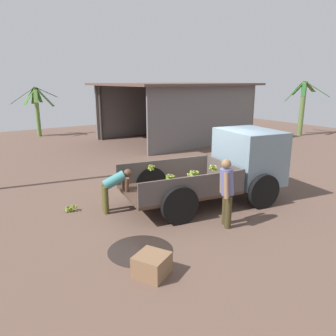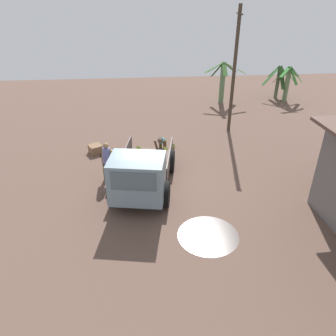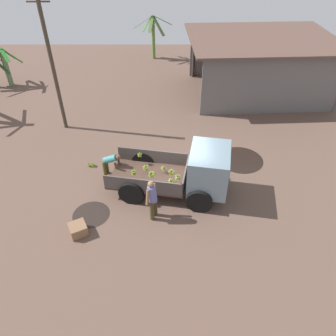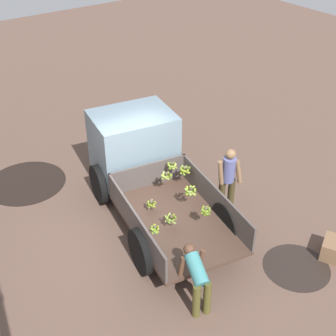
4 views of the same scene
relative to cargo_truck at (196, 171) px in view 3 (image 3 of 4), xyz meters
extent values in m
plane|color=brown|center=(-0.78, 0.57, -1.09)|extent=(36.00, 36.00, 0.00)
cylinder|color=black|center=(2.25, 2.19, -1.09)|extent=(2.05, 2.05, 0.01)
cylinder|color=#2B221E|center=(-3.97, -1.24, -1.09)|extent=(1.40, 1.40, 0.01)
cube|color=#483328|center=(-1.86, 0.33, -0.56)|extent=(3.33, 2.45, 0.08)
cube|color=#514845|center=(-1.69, 1.27, -0.22)|extent=(3.00, 0.57, 0.61)
cube|color=#514845|center=(-2.02, -0.61, -0.22)|extent=(3.00, 0.57, 0.61)
cube|color=#514845|center=(-0.39, 0.07, -0.22)|extent=(0.39, 1.93, 0.61)
cube|color=gray|center=(0.48, -0.08, 0.18)|extent=(1.78, 2.14, 1.57)
cube|color=#4C606B|center=(1.21, -0.21, 0.50)|extent=(0.29, 1.51, 0.69)
cylinder|color=black|center=(0.44, 0.95, -0.60)|extent=(1.01, 0.39, 0.99)
cylinder|color=black|center=(0.09, -1.04, -0.60)|extent=(1.01, 0.39, 0.99)
cylinder|color=black|center=(-2.13, 1.40, -0.60)|extent=(1.01, 0.39, 0.99)
cylinder|color=black|center=(-2.48, -0.59, -0.60)|extent=(1.01, 0.39, 0.99)
sphere|color=brown|center=(-0.95, -0.58, 0.03)|extent=(0.08, 0.08, 0.08)
cylinder|color=olive|center=(-0.92, -0.66, -0.03)|extent=(0.21, 0.11, 0.16)
cylinder|color=olive|center=(-0.89, -0.61, -0.05)|extent=(0.12, 0.18, 0.19)
cylinder|color=olive|center=(-0.89, -0.54, -0.04)|extent=(0.16, 0.18, 0.18)
cylinder|color=olive|center=(-0.96, -0.52, -0.05)|extent=(0.19, 0.08, 0.19)
cylinder|color=#9AB229|center=(-1.03, -0.56, -0.03)|extent=(0.11, 0.21, 0.15)
cylinder|color=olive|center=(-1.01, -0.64, -0.02)|extent=(0.18, 0.19, 0.13)
sphere|color=brown|center=(-2.25, 1.14, 0.00)|extent=(0.07, 0.07, 0.07)
cylinder|color=olive|center=(-2.23, 1.19, -0.06)|extent=(0.15, 0.10, 0.15)
cylinder|color=olive|center=(-2.29, 1.19, -0.05)|extent=(0.15, 0.13, 0.13)
cylinder|color=#8CAD2B|center=(-2.30, 1.14, -0.07)|extent=(0.06, 0.14, 0.16)
cylinder|color=olive|center=(-2.28, 1.09, -0.06)|extent=(0.16, 0.10, 0.14)
cylinder|color=olive|center=(-2.23, 1.11, -0.07)|extent=(0.14, 0.11, 0.16)
cylinder|color=#8DA321|center=(-2.19, 1.16, -0.05)|extent=(0.07, 0.17, 0.13)
sphere|color=#4B4431|center=(-1.71, -0.18, 0.05)|extent=(0.08, 0.08, 0.08)
cylinder|color=#8AA928|center=(-1.66, -0.11, -0.01)|extent=(0.19, 0.16, 0.15)
cylinder|color=olive|center=(-1.72, -0.09, 0.00)|extent=(0.22, 0.08, 0.13)
cylinder|color=olive|center=(-1.77, -0.13, -0.01)|extent=(0.14, 0.20, 0.16)
cylinder|color=#8AA245|center=(-1.77, -0.19, -0.03)|extent=(0.07, 0.19, 0.18)
cylinder|color=olive|center=(-1.74, -0.25, -0.02)|extent=(0.20, 0.13, 0.17)
cylinder|color=olive|center=(-1.70, -0.24, -0.03)|extent=(0.18, 0.06, 0.19)
cylinder|color=#8DAD38|center=(-1.63, -0.22, 0.00)|extent=(0.15, 0.21, 0.13)
cylinder|color=#81AF23|center=(-1.63, -0.17, -0.02)|extent=(0.06, 0.20, 0.16)
sphere|color=#463F2D|center=(-0.71, -0.40, 0.08)|extent=(0.07, 0.07, 0.07)
cylinder|color=olive|center=(-0.69, -0.33, 0.04)|extent=(0.19, 0.10, 0.13)
cylinder|color=olive|center=(-0.75, -0.34, 0.03)|extent=(0.17, 0.14, 0.13)
cylinder|color=#8CA844|center=(-0.78, -0.41, 0.03)|extent=(0.06, 0.18, 0.14)
cylinder|color=#94A72E|center=(-0.74, -0.46, 0.02)|extent=(0.17, 0.12, 0.15)
cylinder|color=#8AAA43|center=(-0.70, -0.45, 0.01)|extent=(0.16, 0.07, 0.17)
cylinder|color=olive|center=(-0.65, -0.42, 0.02)|extent=(0.11, 0.17, 0.15)
cylinder|color=olive|center=(-0.66, -0.37, 0.01)|extent=(0.11, 0.15, 0.17)
sphere|color=#48402E|center=(-0.94, -0.07, 0.06)|extent=(0.08, 0.08, 0.08)
cylinder|color=#87A143|center=(-0.89, -0.01, 0.00)|extent=(0.17, 0.17, 0.15)
cylinder|color=olive|center=(-0.99, 0.00, 0.02)|extent=(0.20, 0.16, 0.12)
cylinder|color=olive|center=(-1.01, -0.09, -0.01)|extent=(0.11, 0.19, 0.17)
cylinder|color=olive|center=(-0.96, -0.14, 0.01)|extent=(0.21, 0.09, 0.13)
cylinder|color=olive|center=(-0.88, -0.09, -0.01)|extent=(0.11, 0.19, 0.17)
sphere|color=#4B4431|center=(-1.98, 0.55, -0.20)|extent=(0.08, 0.08, 0.08)
cylinder|color=#8BA744|center=(-2.04, 0.57, -0.28)|extent=(0.10, 0.18, 0.17)
cylinder|color=olive|center=(-2.04, 0.51, -0.26)|extent=(0.14, 0.19, 0.15)
cylinder|color=#607D1B|center=(-1.97, 0.49, -0.29)|extent=(0.17, 0.06, 0.19)
cylinder|color=#8CA625|center=(-1.92, 0.51, -0.28)|extent=(0.13, 0.17, 0.17)
cylinder|color=#8BA23B|center=(-1.90, 0.58, -0.26)|extent=(0.12, 0.20, 0.14)
cylinder|color=olive|center=(-1.97, 0.64, -0.25)|extent=(0.21, 0.06, 0.12)
sphere|color=brown|center=(-1.25, 0.56, -0.27)|extent=(0.07, 0.07, 0.07)
cylinder|color=olive|center=(-1.24, 0.51, -0.33)|extent=(0.16, 0.08, 0.16)
cylinder|color=olive|center=(-1.18, 0.56, -0.31)|extent=(0.05, 0.18, 0.12)
cylinder|color=olive|center=(-1.23, 0.62, -0.33)|extent=(0.16, 0.10, 0.15)
cylinder|color=olive|center=(-1.32, 0.60, -0.32)|extent=(0.12, 0.17, 0.13)
cylinder|color=#90A237|center=(-1.30, 0.51, -0.31)|extent=(0.16, 0.15, 0.12)
sphere|color=brown|center=(-2.40, -0.03, 0.02)|extent=(0.08, 0.08, 0.08)
cylinder|color=olive|center=(-2.40, 0.02, -0.06)|extent=(0.14, 0.06, 0.17)
cylinder|color=olive|center=(-2.43, 0.03, -0.04)|extent=(0.17, 0.13, 0.14)
cylinder|color=olive|center=(-2.45, -0.02, -0.05)|extent=(0.07, 0.16, 0.16)
cylinder|color=olive|center=(-2.45, -0.06, -0.04)|extent=(0.12, 0.16, 0.15)
cylinder|color=#597324|center=(-2.41, -0.08, -0.05)|extent=(0.16, 0.08, 0.16)
cylinder|color=olive|center=(-2.37, -0.07, -0.05)|extent=(0.16, 0.12, 0.16)
cylinder|color=olive|center=(-2.34, -0.04, -0.04)|extent=(0.09, 0.17, 0.15)
cylinder|color=olive|center=(-2.35, 0.01, -0.04)|extent=(0.14, 0.16, 0.14)
cube|color=slate|center=(8.07, 9.54, 0.51)|extent=(0.39, 5.60, 3.21)
cube|color=slate|center=(4.19, 12.09, 0.51)|extent=(7.58, 0.50, 3.21)
cube|color=slate|center=(4.48, 6.60, 0.51)|extent=(7.58, 0.50, 3.21)
cube|color=brown|center=(4.34, 9.34, 2.18)|extent=(8.71, 6.83, 0.12)
cylinder|color=#3F3833|center=(0.61, 11.70, 0.51)|extent=(0.16, 0.16, 3.21)
cylinder|color=#3F3833|center=(0.88, 6.61, 0.51)|extent=(0.16, 0.16, 3.21)
cylinder|color=#413529|center=(-6.45, 5.07, 2.14)|extent=(0.18, 0.18, 6.48)
cylinder|color=#413529|center=(-6.45, 5.07, 4.93)|extent=(0.98, 0.07, 0.07)
cylinder|color=#637D53|center=(-11.29, 10.33, 0.08)|extent=(0.32, 0.32, 2.34)
cube|color=#275F1D|center=(-10.77, 10.41, 0.81)|extent=(1.09, 0.36, 0.98)
cube|color=#306B2B|center=(-11.10, 10.77, 0.80)|extent=(0.65, 1.02, 1.00)
cube|color=#325322|center=(-11.64, 10.83, 0.87)|extent=(0.91, 1.17, 0.87)
cube|color=#277527|center=(-10.95, 9.91, 1.03)|extent=(0.86, 0.99, 0.55)
cylinder|color=olive|center=(-2.17, 15.27, 0.42)|extent=(0.26, 0.26, 3.03)
cube|color=#2A5924|center=(-1.49, 15.32, 1.66)|extent=(1.39, 0.30, 0.67)
cube|color=#257E22|center=(-1.95, 15.57, 1.50)|extent=(0.62, 0.73, 0.99)
cube|color=#416B29|center=(-2.19, 15.64, 1.46)|extent=(0.28, 0.78, 1.07)
cube|color=#50733B|center=(-2.89, 15.51, 1.48)|extent=(1.55, 0.76, 1.04)
cube|color=#336D22|center=(-2.55, 15.16, 1.46)|extent=(0.86, 0.49, 1.08)
cube|color=#4B662D|center=(-2.28, 14.82, 1.54)|extent=(0.44, 0.97, 0.92)
cube|color=#384E29|center=(-1.77, 14.81, 1.41)|extent=(0.99, 1.08, 1.17)
cylinder|color=#3F361D|center=(-1.65, -1.46, -0.68)|extent=(0.22, 0.22, 0.83)
cylinder|color=#3F361D|center=(-1.55, -1.25, -0.68)|extent=(0.22, 0.22, 0.83)
cylinder|color=slate|center=(-1.63, -1.34, 0.06)|extent=(0.46, 0.44, 0.67)
sphere|color=#8C6746|center=(-1.67, -1.33, 0.50)|extent=(0.23, 0.23, 0.23)
cylinder|color=#8C6746|center=(-1.79, -1.49, 0.03)|extent=(0.19, 0.24, 0.62)
cylinder|color=#8C6746|center=(-1.59, -1.13, 0.02)|extent=(0.17, 0.21, 0.62)
cylinder|color=#504A21|center=(-3.70, 1.23, -0.71)|extent=(0.18, 0.18, 0.76)
cylinder|color=#504A21|center=(-3.76, 1.02, -0.71)|extent=(0.18, 0.18, 0.76)
cylinder|color=teal|center=(-3.47, 1.05, -0.21)|extent=(0.71, 0.44, 0.51)
sphere|color=brown|center=(-3.11, 0.96, -0.04)|extent=(0.22, 0.22, 0.22)
cylinder|color=brown|center=(-3.16, 1.17, -0.38)|extent=(0.14, 0.20, 0.57)
cylinder|color=brown|center=(-3.22, 0.79, -0.37)|extent=(0.16, 0.26, 0.57)
sphere|color=brown|center=(-4.43, 1.70, -0.94)|extent=(0.07, 0.07, 0.07)
cylinder|color=olive|center=(-4.44, 1.75, -1.01)|extent=(0.14, 0.05, 0.14)
cylinder|color=olive|center=(-4.48, 1.74, -1.00)|extent=(0.13, 0.14, 0.12)
cylinder|color=#95A841|center=(-4.48, 1.70, -1.01)|extent=(0.04, 0.13, 0.16)
cylinder|color=#91B230|center=(-4.47, 1.65, -1.00)|extent=(0.15, 0.12, 0.12)
cylinder|color=#9BAC41|center=(-4.43, 1.65, -1.01)|extent=(0.14, 0.05, 0.15)
cylinder|color=#95B12F|center=(-4.37, 1.66, -0.98)|extent=(0.12, 0.16, 0.09)
cylinder|color=#8C9B43|center=(-4.39, 1.71, -1.02)|extent=(0.06, 0.13, 0.16)
cylinder|color=#8FAF2A|center=(-4.40, 1.75, -1.00)|extent=(0.15, 0.11, 0.12)
sphere|color=#443D2C|center=(-4.58, 1.72, -0.96)|extent=(0.07, 0.07, 0.07)
cylinder|color=olive|center=(-4.53, 1.76, -0.99)|extent=(0.13, 0.14, 0.09)
cylinder|color=olive|center=(-4.58, 1.77, -1.01)|extent=(0.15, 0.04, 0.11)
cylinder|color=olive|center=(-4.61, 1.75, -1.02)|extent=(0.11, 0.12, 0.13)
cylinder|color=olive|center=(-4.63, 1.72, -1.02)|extent=(0.04, 0.13, 0.13)
cylinder|color=olive|center=(-4.60, 1.68, -1.02)|extent=(0.12, 0.10, 0.14)
cylinder|color=#96B123|center=(-4.57, 1.66, -1.01)|extent=(0.14, 0.06, 0.12)
cylinder|color=olive|center=(-4.54, 1.68, -1.01)|extent=(0.11, 0.13, 0.12)
cylinder|color=#93A638|center=(-4.53, 1.72, -1.02)|extent=(0.05, 0.13, 0.13)
cube|color=brown|center=(-4.23, -2.15, -0.89)|extent=(0.77, 0.77, 0.41)
camera|label=1|loc=(-6.97, -6.76, 2.41)|focal=35.00mm
camera|label=2|loc=(10.45, 0.12, 6.22)|focal=35.00mm
camera|label=3|loc=(-1.08, -9.81, 7.91)|focal=35.00mm
camera|label=4|loc=(-8.09, 5.01, 6.02)|focal=50.00mm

